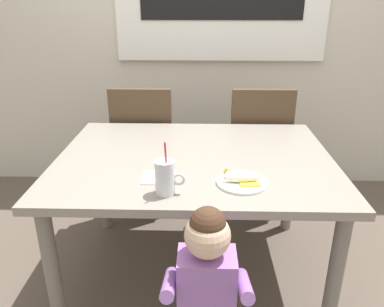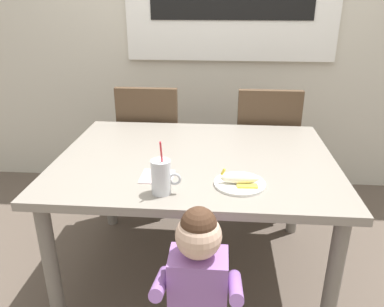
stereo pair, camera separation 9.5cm
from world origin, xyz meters
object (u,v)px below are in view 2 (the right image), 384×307
Objects in this scene: dining_table at (196,171)px; snack_plate at (240,184)px; milk_cup at (161,179)px; dining_chair_right at (265,144)px; toddler_standing at (198,280)px; paper_napkin at (157,176)px; peeled_banana at (240,179)px; dining_chair_left at (151,141)px.

snack_plate is at bearing -54.92° from dining_table.
milk_cup reaches higher than snack_plate.
dining_chair_right is at bearing 58.86° from dining_table.
snack_plate is at bearing 77.86° from dining_chair_right.
dining_chair_right is (0.44, 0.73, -0.11)m from dining_table.
dining_table is 0.39m from snack_plate.
toddler_standing reaches higher than snack_plate.
paper_napkin is (-0.60, -1.00, 0.20)m from dining_chair_right.
dining_chair_right is 1.48m from toddler_standing.
peeled_banana is 1.15× the size of paper_napkin.
dining_chair_right is 1.30m from milk_cup.
snack_plate reaches higher than dining_table.
milk_cup is (-0.12, -0.41, 0.15)m from dining_table.
milk_cup reaches higher than toddler_standing.
snack_plate is 0.03m from peeled_banana.
peeled_banana is (0.34, 0.09, -0.04)m from milk_cup.
milk_cup is 1.08× the size of snack_plate.
toddler_standing is 4.84× the size of peeled_banana.
dining_chair_left is 1.49m from toddler_standing.
peeled_banana reaches higher than snack_plate.
dining_chair_left is 4.17× the size of snack_plate.
milk_cup reaches higher than dining_chair_right.
paper_napkin is (-0.16, -0.26, 0.09)m from dining_table.
peeled_banana is (0.60, -1.05, 0.23)m from dining_chair_left.
peeled_banana reaches higher than paper_napkin.
dining_chair_left is 0.82m from dining_chair_right.
dining_chair_right is at bearing 64.03° from milk_cup.
dining_chair_left is at bearing 102.97° from milk_cup.
dining_table is 0.71m from toddler_standing.
paper_napkin is at bearing 172.52° from snack_plate.
paper_napkin reaches higher than dining_table.
dining_table is 1.71× the size of toddler_standing.
dining_chair_left is 5.55× the size of peeled_banana.
paper_napkin is (-0.38, 0.06, -0.03)m from peeled_banana.
milk_cup is 1.44× the size of peeled_banana.
dining_table is 1.49× the size of dining_chair_right.
dining_chair_right reaches higher than dining_table.
dining_chair_left is at bearing 0.24° from dining_chair_right.
paper_napkin is at bearing 106.88° from milk_cup.
toddler_standing is at bearing 107.14° from dining_chair_left.
toddler_standing is at bearing -57.82° from milk_cup.
paper_napkin is at bearing 117.23° from toddler_standing.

